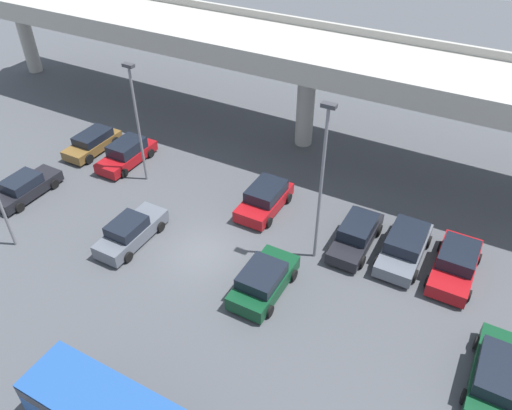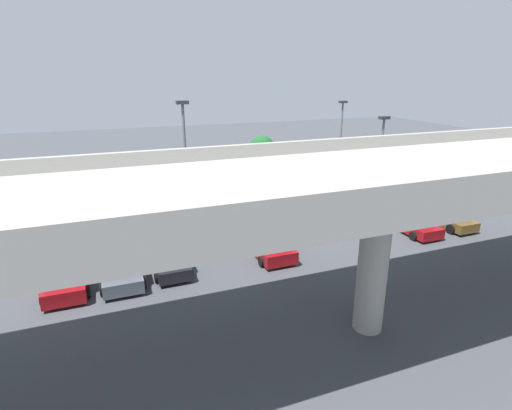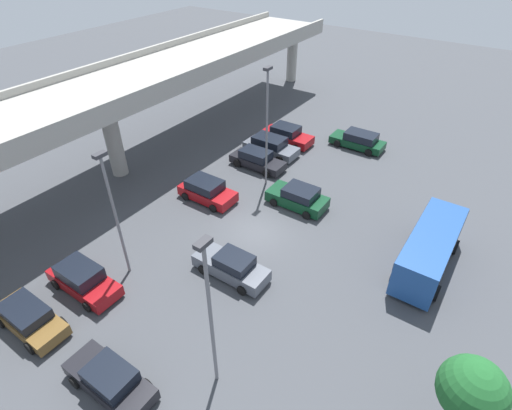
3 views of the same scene
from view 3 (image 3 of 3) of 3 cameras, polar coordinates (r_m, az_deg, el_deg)
name	(u,v)px [view 3 (image 3 of 3)]	position (r m, az deg, el deg)	size (l,w,h in m)	color
ground_plane	(256,233)	(26.94, 0.03, -3.96)	(119.51, 119.51, 0.00)	#424449
highway_overpass	(103,97)	(32.29, -20.99, 14.23)	(57.02, 7.69, 7.75)	#9E9B93
parked_car_0	(29,318)	(24.13, -29.72, -13.81)	(2.01, 4.36, 1.39)	brown
parked_car_1	(83,279)	(24.81, -23.51, -9.68)	(2.06, 4.57, 1.61)	maroon
parked_car_2	(232,266)	(23.63, -3.50, -8.71)	(1.97, 4.63, 1.56)	#515660
parked_car_3	(207,191)	(29.87, -7.05, 2.06)	(2.22, 4.32, 1.58)	maroon
parked_car_4	(298,197)	(29.11, 6.02, 1.10)	(2.25, 4.38, 1.56)	#0C381E
parked_car_5	(257,160)	(33.66, 0.15, 6.51)	(2.02, 4.74, 1.53)	black
parked_car_6	(271,146)	(35.73, 2.09, 8.42)	(2.24, 4.85, 1.59)	#515660
parked_car_7	(287,135)	(37.78, 4.40, 9.93)	(2.23, 4.79, 1.62)	maroon
parked_car_8	(358,140)	(37.96, 14.43, 8.95)	(2.17, 4.85, 1.49)	#0C381E
parked_car_9	(110,380)	(20.33, -20.13, -22.40)	(1.98, 4.49, 1.46)	black
shuttle_bus	(431,247)	(25.65, 23.67, -5.55)	(7.35, 2.62, 2.60)	#1E478C
lamp_post_near_aisle	(267,121)	(29.39, 1.58, 11.88)	(0.70, 0.35, 9.17)	slate
lamp_post_mid_lot	(210,309)	(16.19, -6.62, -14.49)	(0.70, 0.35, 8.39)	slate
lamp_post_by_overpass	(114,208)	(22.58, -19.69, -0.39)	(0.70, 0.35, 7.99)	slate
tree_front_left	(472,390)	(18.23, 28.50, -22.25)	(2.58, 2.58, 4.32)	brown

